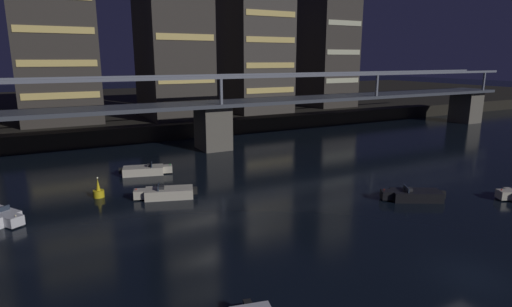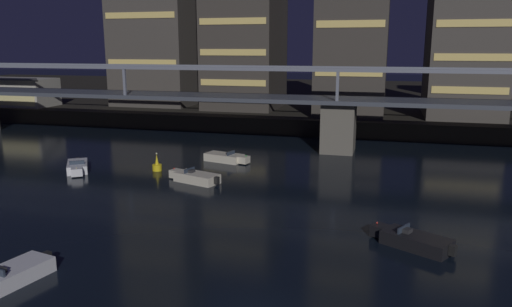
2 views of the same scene
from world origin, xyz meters
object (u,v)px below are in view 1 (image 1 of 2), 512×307
at_px(tower_west_tall, 54,47).
at_px(tower_east_low, 327,38).
at_px(speedboat_near_center, 146,170).
at_px(river_bridge, 213,113).
at_px(speedboat_mid_center, 167,193).
at_px(speedboat_near_left, 413,195).
at_px(channel_buoy, 99,192).
at_px(tower_east_tall, 252,52).
at_px(tower_central, 171,17).

xyz_separation_m(tower_west_tall, tower_east_low, (48.16, -1.22, 2.21)).
xyz_separation_m(tower_west_tall, speedboat_near_center, (5.94, -27.69, -12.67)).
height_order(river_bridge, speedboat_near_center, river_bridge).
bearing_deg(speedboat_mid_center, speedboat_near_left, -29.44).
bearing_deg(channel_buoy, tower_west_tall, 91.35).
height_order(tower_east_tall, tower_east_low, tower_east_low).
distance_m(tower_west_tall, speedboat_near_center, 31.03).
relative_size(tower_east_tall, speedboat_mid_center, 4.06).
xyz_separation_m(tower_central, speedboat_near_left, (6.98, -42.62, -17.17)).
distance_m(river_bridge, speedboat_near_center, 14.02).
bearing_deg(speedboat_near_left, speedboat_mid_center, 150.56).
relative_size(river_bridge, tower_east_low, 3.97).
bearing_deg(tower_east_low, speedboat_mid_center, -140.80).
height_order(tower_east_low, channel_buoy, tower_east_low).
relative_size(speedboat_near_left, speedboat_mid_center, 0.95).
bearing_deg(river_bridge, tower_west_tall, 130.26).
distance_m(tower_east_tall, speedboat_near_left, 46.48).
distance_m(tower_central, speedboat_mid_center, 38.37).
height_order(tower_west_tall, channel_buoy, tower_west_tall).
distance_m(river_bridge, tower_central, 20.88).
bearing_deg(speedboat_near_center, speedboat_mid_center, -91.01).
height_order(tower_east_low, speedboat_near_left, tower_east_low).
height_order(tower_west_tall, tower_central, tower_central).
xyz_separation_m(tower_central, speedboat_near_center, (-10.70, -24.49, -17.17)).
relative_size(tower_east_low, speedboat_near_center, 5.10).
relative_size(tower_west_tall, channel_buoy, 12.54).
relative_size(tower_west_tall, tower_east_tall, 1.06).
xyz_separation_m(tower_east_low, speedboat_near_center, (-42.22, -26.47, -14.88)).
relative_size(tower_west_tall, tower_east_low, 0.83).
bearing_deg(tower_east_tall, tower_west_tall, 177.01).
relative_size(speedboat_near_left, channel_buoy, 2.77).
bearing_deg(speedboat_near_center, tower_central, 66.40).
height_order(tower_west_tall, speedboat_mid_center, tower_west_tall).
bearing_deg(tower_east_low, speedboat_near_center, -147.91).
relative_size(tower_central, speedboat_near_center, 5.98).
xyz_separation_m(tower_central, tower_east_low, (31.52, 1.99, -2.29)).
height_order(tower_east_tall, speedboat_near_center, tower_east_tall).
bearing_deg(speedboat_mid_center, tower_central, 71.58).
distance_m(tower_east_tall, speedboat_mid_center, 44.40).
bearing_deg(tower_east_tall, channel_buoy, -134.45).
distance_m(tower_east_low, speedboat_near_center, 52.01).
distance_m(speedboat_near_left, speedboat_near_center, 25.32).
relative_size(tower_west_tall, speedboat_near_center, 4.25).
height_order(river_bridge, speedboat_mid_center, river_bridge).
bearing_deg(channel_buoy, speedboat_near_center, 45.65).
distance_m(speedboat_near_center, speedboat_mid_center, 8.08).
bearing_deg(river_bridge, tower_central, 89.77).
relative_size(tower_west_tall, speedboat_near_left, 4.53).
xyz_separation_m(speedboat_near_center, channel_buoy, (-5.16, -5.28, 0.06)).
height_order(tower_central, speedboat_near_center, tower_central).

